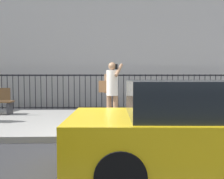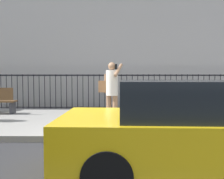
% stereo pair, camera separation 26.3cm
% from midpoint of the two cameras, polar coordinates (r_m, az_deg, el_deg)
% --- Properties ---
extents(ground_plane, '(60.00, 60.00, 0.00)m').
position_cam_midpoint_polar(ground_plane, '(5.72, -3.12, -12.25)').
color(ground_plane, '#28282B').
extents(sidewalk, '(28.00, 4.40, 0.15)m').
position_cam_midpoint_polar(sidewalk, '(7.85, -2.72, -7.44)').
color(sidewalk, gray).
rests_on(sidewalk, ground).
extents(iron_fence, '(12.03, 0.04, 1.60)m').
position_cam_midpoint_polar(iron_fence, '(11.43, -2.41, 0.67)').
color(iron_fence, black).
rests_on(iron_fence, ground).
extents(taxi_yellow, '(4.26, 1.98, 1.45)m').
position_cam_midpoint_polar(taxi_yellow, '(4.02, 18.77, -8.77)').
color(taxi_yellow, yellow).
rests_on(taxi_yellow, ground).
extents(pedestrian_on_phone, '(0.72, 0.56, 1.76)m').
position_cam_midpoint_polar(pedestrian_on_phone, '(7.11, -1.18, 0.42)').
color(pedestrian_on_phone, '#936B4C').
rests_on(pedestrian_on_phone, sidewalk).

